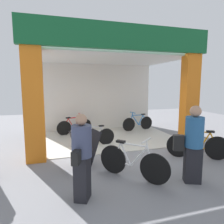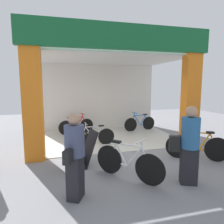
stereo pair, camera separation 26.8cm
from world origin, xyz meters
name	(u,v)px [view 2 (the right image)]	position (x,y,z in m)	size (l,w,h in m)	color
ground_plane	(119,153)	(0.00, 0.00, 0.00)	(18.72, 18.72, 0.00)	gray
shop_facade	(106,86)	(0.00, 1.78, 2.01)	(5.56, 3.87, 3.76)	beige
bicycle_inside_0	(140,123)	(1.76, 2.66, 0.34)	(1.53, 0.42, 0.85)	black
bicycle_inside_1	(94,137)	(-0.63, 0.91, 0.32)	(1.46, 0.40, 0.80)	black
bicycle_inside_2	(76,126)	(-1.08, 2.79, 0.34)	(1.49, 0.50, 0.84)	black
bicycle_parked_0	(128,162)	(-0.29, -1.69, 0.37)	(1.16, 1.31, 0.94)	black
bicycle_parked_1	(197,147)	(1.95, -1.08, 0.37)	(1.49, 0.90, 0.93)	black
sandwich_board_sign	(82,149)	(-1.20, -0.75, 0.46)	(0.79, 0.68, 0.93)	black
pedestrian_0	(189,144)	(0.86, -2.21, 0.87)	(0.65, 0.49, 1.66)	black
pedestrian_2	(75,156)	(-1.49, -2.21, 0.82)	(0.48, 0.62, 1.59)	black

